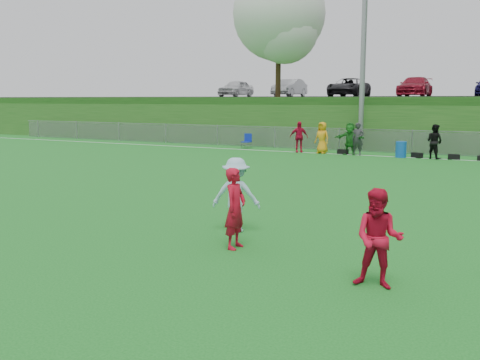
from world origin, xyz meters
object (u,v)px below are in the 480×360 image
Objects in this scene: player_red_center at (379,239)px; recycling_bin at (401,149)px; player_blue at (236,195)px; player_red_left at (235,208)px.

player_red_center reaches higher than recycling_bin.
recycling_bin is (-3.38, 19.37, -0.38)m from player_red_center.
player_red_center is 0.95× the size of player_blue.
player_red_center is 4.18m from player_blue.
recycling_bin is (0.23, 17.26, -0.42)m from player_blue.
player_red_center is 1.94× the size of recycling_bin.
player_blue is at bearing -90.76° from recycling_bin.
player_blue is (-0.60, 1.17, 0.03)m from player_red_left.
player_red_center is at bearing 132.30° from player_blue.
player_red_left is at bearing 100.01° from player_blue.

